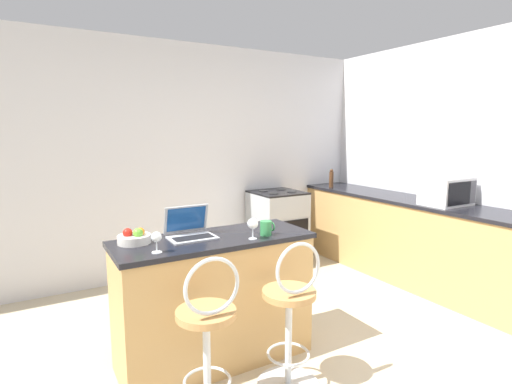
# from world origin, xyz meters

# --- Properties ---
(wall_back) EXTENTS (12.00, 0.06, 2.60)m
(wall_back) POSITION_xyz_m (0.00, 2.71, 1.30)
(wall_back) COLOR silver
(wall_back) RESTS_ON ground_plane
(breakfast_bar) EXTENTS (1.37, 0.54, 0.91)m
(breakfast_bar) POSITION_xyz_m (-0.51, 0.83, 0.46)
(breakfast_bar) COLOR tan
(breakfast_bar) RESTS_ON ground_plane
(counter_right) EXTENTS (0.61, 3.21, 0.91)m
(counter_right) POSITION_xyz_m (1.99, 1.09, 0.46)
(counter_right) COLOR tan
(counter_right) RESTS_ON ground_plane
(bar_stool_near) EXTENTS (0.40, 0.40, 0.98)m
(bar_stool_near) POSITION_xyz_m (-0.79, 0.30, 0.46)
(bar_stool_near) COLOR silver
(bar_stool_near) RESTS_ON ground_plane
(bar_stool_far) EXTENTS (0.40, 0.40, 0.98)m
(bar_stool_far) POSITION_xyz_m (-0.23, 0.30, 0.46)
(bar_stool_far) COLOR silver
(bar_stool_far) RESTS_ON ground_plane
(laptop) EXTENTS (0.32, 0.25, 0.21)m
(laptop) POSITION_xyz_m (-0.65, 0.92, 0.96)
(laptop) COLOR #B7BABF
(laptop) RESTS_ON breakfast_bar
(microwave) EXTENTS (0.47, 0.33, 0.28)m
(microwave) POSITION_xyz_m (1.98, 0.80, 1.05)
(microwave) COLOR white
(microwave) RESTS_ON counter_right
(stove_range) EXTENTS (0.58, 0.59, 0.92)m
(stove_range) POSITION_xyz_m (1.01, 2.37, 0.45)
(stove_range) COLOR #9EA3A8
(stove_range) RESTS_ON ground_plane
(wine_glass_short) EXTENTS (0.06, 0.06, 0.13)m
(wine_glass_short) POSITION_xyz_m (-0.95, 0.68, 1.00)
(wine_glass_short) COLOR silver
(wine_glass_short) RESTS_ON breakfast_bar
(pepper_mill) EXTENTS (0.06, 0.06, 0.24)m
(pepper_mill) POSITION_xyz_m (1.82, 2.34, 1.02)
(pepper_mill) COLOR #4C2D19
(pepper_mill) RESTS_ON counter_right
(mug_green) EXTENTS (0.10, 0.08, 0.10)m
(mug_green) POSITION_xyz_m (-0.17, 0.70, 0.96)
(mug_green) COLOR #338447
(mug_green) RESTS_ON breakfast_bar
(fruit_bowl) EXTENTS (0.21, 0.21, 0.11)m
(fruit_bowl) POSITION_xyz_m (-1.02, 0.95, 0.95)
(fruit_bowl) COLOR silver
(fruit_bowl) RESTS_ON breakfast_bar
(wine_glass_tall) EXTENTS (0.07, 0.07, 0.14)m
(wine_glass_tall) POSITION_xyz_m (-0.30, 0.65, 1.01)
(wine_glass_tall) COLOR silver
(wine_glass_tall) RESTS_ON breakfast_bar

